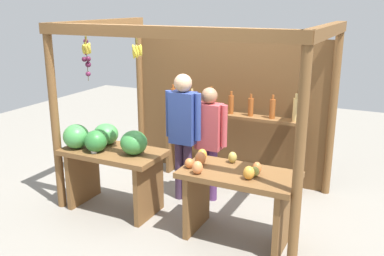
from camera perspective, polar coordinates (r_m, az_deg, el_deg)
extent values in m
plane|color=gray|center=(5.72, 0.83, -9.26)|extent=(12.00, 12.00, 0.00)
cylinder|color=brown|center=(5.40, -17.55, 1.06)|extent=(0.10, 0.10, 2.24)
cylinder|color=brown|center=(4.05, 13.90, -3.65)|extent=(0.10, 0.10, 2.24)
cylinder|color=brown|center=(6.82, -6.81, 4.76)|extent=(0.10, 0.10, 2.24)
cylinder|color=brown|center=(5.81, 17.98, 2.06)|extent=(0.10, 0.10, 2.24)
cube|color=brown|center=(4.35, -4.44, 12.45)|extent=(3.00, 0.12, 0.12)
cube|color=brown|center=(5.94, -12.15, 13.14)|extent=(0.12, 1.96, 0.12)
cube|color=brown|center=(4.74, 17.33, 12.09)|extent=(0.12, 1.96, 0.12)
cube|color=brown|center=(6.21, 4.64, 2.63)|extent=(2.90, 0.04, 2.01)
cylinder|color=brown|center=(4.68, -7.30, 11.28)|extent=(0.02, 0.02, 0.06)
ellipsoid|color=yellow|center=(4.67, -6.82, 10.05)|extent=(0.04, 0.08, 0.13)
ellipsoid|color=yellow|center=(4.71, -6.78, 10.12)|extent=(0.05, 0.05, 0.13)
ellipsoid|color=yellow|center=(4.73, -7.16, 9.80)|extent=(0.05, 0.04, 0.13)
ellipsoid|color=yellow|center=(4.73, -7.49, 9.74)|extent=(0.05, 0.07, 0.13)
ellipsoid|color=yellow|center=(4.70, -7.62, 9.97)|extent=(0.05, 0.06, 0.13)
ellipsoid|color=yellow|center=(4.67, -7.56, 10.09)|extent=(0.08, 0.04, 0.13)
ellipsoid|color=yellow|center=(4.67, -7.19, 10.03)|extent=(0.05, 0.05, 0.13)
cylinder|color=brown|center=(5.05, -13.75, 11.31)|extent=(0.02, 0.02, 0.06)
ellipsoid|color=gold|center=(5.04, -13.34, 10.05)|extent=(0.04, 0.08, 0.12)
ellipsoid|color=gold|center=(5.07, -13.33, 9.98)|extent=(0.06, 0.06, 0.12)
ellipsoid|color=gold|center=(5.08, -13.36, 10.26)|extent=(0.06, 0.04, 0.12)
ellipsoid|color=gold|center=(5.09, -13.60, 10.13)|extent=(0.05, 0.04, 0.12)
ellipsoid|color=gold|center=(5.08, -13.87, 10.34)|extent=(0.04, 0.05, 0.12)
ellipsoid|color=gold|center=(5.07, -13.97, 10.10)|extent=(0.05, 0.06, 0.12)
ellipsoid|color=gold|center=(5.05, -14.02, 9.96)|extent=(0.06, 0.04, 0.12)
ellipsoid|color=gold|center=(5.04, -13.76, 9.93)|extent=(0.06, 0.04, 0.12)
ellipsoid|color=gold|center=(5.04, -13.61, 10.00)|extent=(0.05, 0.05, 0.12)
cylinder|color=#4C422D|center=(5.35, -13.62, 8.93)|extent=(0.01, 0.01, 0.55)
sphere|color=#47142D|center=(5.34, -13.75, 11.01)|extent=(0.06, 0.06, 0.06)
sphere|color=#511938|center=(5.33, -13.75, 10.28)|extent=(0.06, 0.06, 0.06)
sphere|color=#511938|center=(5.34, -13.72, 9.66)|extent=(0.07, 0.07, 0.07)
sphere|color=#47142D|center=(5.33, -13.46, 8.80)|extent=(0.06, 0.06, 0.06)
sphere|color=#47142D|center=(5.34, -13.94, 8.74)|extent=(0.06, 0.06, 0.06)
sphere|color=#511938|center=(5.37, -13.47, 8.11)|extent=(0.07, 0.07, 0.07)
sphere|color=#601E42|center=(5.39, -13.46, 6.92)|extent=(0.06, 0.06, 0.06)
cube|color=brown|center=(5.27, -10.29, -3.16)|extent=(1.22, 0.64, 0.06)
cube|color=brown|center=(5.69, -14.08, -6.03)|extent=(0.06, 0.58, 0.71)
cube|color=brown|center=(5.15, -5.67, -8.01)|extent=(0.06, 0.58, 0.71)
ellipsoid|color=#429347|center=(5.39, -14.95, -1.07)|extent=(0.37, 0.37, 0.29)
ellipsoid|color=#38843D|center=(5.04, -7.64, -1.92)|extent=(0.41, 0.41, 0.28)
ellipsoid|color=#2D7533|center=(5.20, -12.49, -1.69)|extent=(0.31, 0.31, 0.26)
ellipsoid|color=#429347|center=(5.45, -11.23, -0.80)|extent=(0.35, 0.35, 0.26)
cylinder|color=white|center=(5.19, -12.74, -2.72)|extent=(0.07, 0.07, 0.09)
cube|color=brown|center=(4.55, 6.19, -6.14)|extent=(1.22, 0.64, 0.06)
cube|color=brown|center=(4.88, 0.62, -9.37)|extent=(0.06, 0.58, 0.71)
cube|color=brown|center=(4.59, 11.86, -11.49)|extent=(0.06, 0.58, 0.71)
ellipsoid|color=#CC7038|center=(4.50, 8.50, -5.20)|extent=(0.14, 0.14, 0.13)
ellipsoid|color=#E07F47|center=(4.69, 1.11, -3.99)|extent=(0.16, 0.16, 0.15)
ellipsoid|color=#A8B24C|center=(4.44, 8.22, -5.66)|extent=(0.13, 0.13, 0.10)
ellipsoid|color=gold|center=(4.36, 7.46, -5.84)|extent=(0.14, 0.14, 0.14)
ellipsoid|color=gold|center=(4.80, 1.33, -3.56)|extent=(0.15, 0.15, 0.14)
ellipsoid|color=#B79E47|center=(4.77, 5.33, -3.85)|extent=(0.14, 0.14, 0.13)
ellipsoid|color=#E07F47|center=(4.45, 0.72, -5.20)|extent=(0.16, 0.16, 0.14)
ellipsoid|color=#CC7038|center=(4.61, -0.37, -4.64)|extent=(0.14, 0.14, 0.11)
cube|color=brown|center=(6.46, -2.85, -1.49)|extent=(0.05, 0.20, 1.00)
cube|color=brown|center=(5.82, 13.61, -3.94)|extent=(0.05, 0.20, 1.00)
cube|color=brown|center=(5.94, 5.05, 1.71)|extent=(1.88, 0.22, 0.04)
cylinder|color=#994C1E|center=(6.26, -2.47, 3.98)|extent=(0.07, 0.07, 0.27)
cylinder|color=#994C1E|center=(6.23, -2.49, 5.46)|extent=(0.03, 0.03, 0.06)
cylinder|color=#D8B266|center=(6.13, 0.01, 3.55)|extent=(0.07, 0.07, 0.23)
cylinder|color=#D8B266|center=(6.10, 0.01, 4.88)|extent=(0.03, 0.03, 0.06)
cylinder|color=#994C1E|center=(6.00, 2.55, 3.54)|extent=(0.06, 0.06, 0.29)
cylinder|color=#994C1E|center=(5.97, 2.57, 5.17)|extent=(0.03, 0.03, 0.06)
cylinder|color=#994C1E|center=(5.90, 5.14, 3.06)|extent=(0.07, 0.07, 0.25)
cylinder|color=#994C1E|center=(5.87, 5.17, 4.53)|extent=(0.03, 0.03, 0.06)
cylinder|color=#994C1E|center=(5.81, 7.70, 2.72)|extent=(0.07, 0.07, 0.24)
cylinder|color=#994C1E|center=(5.78, 7.76, 4.16)|extent=(0.03, 0.03, 0.06)
cylinder|color=#994C1E|center=(5.73, 10.50, 2.47)|extent=(0.07, 0.07, 0.25)
cylinder|color=#994C1E|center=(5.69, 10.58, 4.00)|extent=(0.03, 0.03, 0.06)
cylinder|color=#D8B266|center=(5.65, 13.42, 2.35)|extent=(0.07, 0.07, 0.30)
cylinder|color=#D8B266|center=(5.61, 13.54, 4.13)|extent=(0.03, 0.03, 0.06)
cylinder|color=#432E49|center=(5.60, -1.68, -5.59)|extent=(0.11, 0.11, 0.77)
cylinder|color=#432E49|center=(5.54, -0.58, -5.80)|extent=(0.11, 0.11, 0.77)
cube|color=#2D428C|center=(5.35, -1.17, 1.34)|extent=(0.32, 0.19, 0.65)
cylinder|color=#2D428C|center=(5.43, -3.05, 1.91)|extent=(0.08, 0.08, 0.58)
cylinder|color=#2D428C|center=(5.25, 0.76, 1.44)|extent=(0.08, 0.08, 0.58)
sphere|color=tan|center=(5.25, -1.20, 5.92)|extent=(0.22, 0.22, 0.22)
cylinder|color=#553063|center=(5.62, 1.62, -5.93)|extent=(0.11, 0.11, 0.69)
cylinder|color=#553063|center=(5.57, 2.75, -6.13)|extent=(0.11, 0.11, 0.69)
cube|color=#BF474C|center=(5.39, 2.25, 0.22)|extent=(0.32, 0.19, 0.58)
cylinder|color=#BF474C|center=(5.46, 0.34, 0.76)|extent=(0.08, 0.08, 0.52)
cylinder|color=#BF474C|center=(5.30, 4.23, 0.25)|extent=(0.08, 0.08, 0.52)
sphere|color=#997051|center=(5.29, 2.30, 4.27)|extent=(0.20, 0.20, 0.20)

